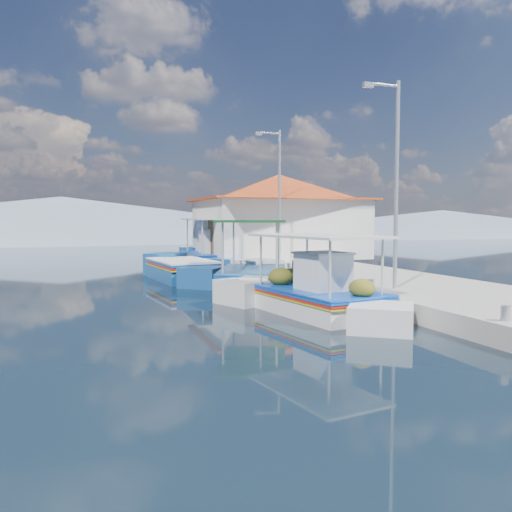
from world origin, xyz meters
name	(u,v)px	position (x,y,z in m)	size (l,w,h in m)	color
ground	(275,329)	(0.00, 0.00, 0.00)	(160.00, 160.00, 0.00)	black
quay	(362,280)	(5.90, 6.00, 0.25)	(5.00, 44.00, 0.50)	#A5A19A
bollards	(320,274)	(3.80, 5.25, 0.65)	(0.20, 17.20, 0.30)	#A5A8AD
main_caique	(316,297)	(1.82, 1.56, 0.45)	(2.77, 7.06, 2.35)	silver
caique_green_canopy	(251,280)	(1.60, 6.23, 0.41)	(4.06, 6.83, 2.78)	silver
caique_blue_hull	(182,272)	(0.03, 10.51, 0.34)	(2.54, 7.11, 1.27)	#174D8B
caique_far	(212,258)	(2.56, 15.17, 0.53)	(2.54, 8.15, 2.85)	#174D8B
harbor_building	(279,215)	(6.20, 15.00, 2.78)	(10.49, 10.49, 4.40)	silver
lamp_post_near	(394,174)	(4.51, 2.00, 3.85)	(1.21, 0.14, 6.00)	#A5A8AD
lamp_post_far	(278,190)	(4.51, 11.00, 3.85)	(1.21, 0.14, 6.00)	#A5A8AD
mountain_ridge	(159,223)	(6.54, 56.00, 2.04)	(171.40, 96.00, 5.50)	gray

